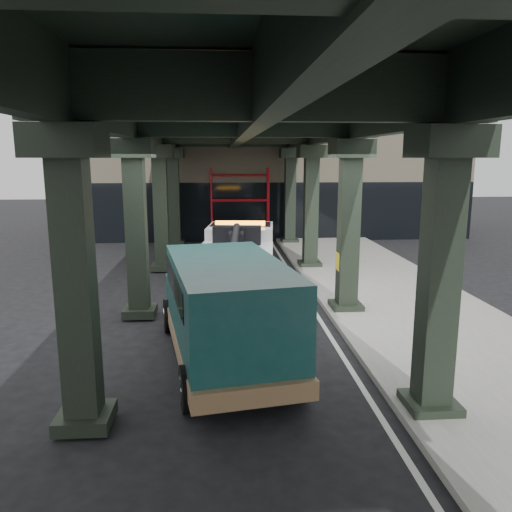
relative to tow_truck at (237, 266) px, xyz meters
name	(u,v)px	position (x,y,z in m)	size (l,w,h in m)	color
ground	(264,339)	(0.59, -2.98, -1.24)	(90.00, 90.00, 0.00)	black
sidewalk	(408,309)	(5.09, -0.98, -1.17)	(5.00, 40.00, 0.15)	gray
lane_stripe	(316,313)	(2.29, -0.98, -1.24)	(0.12, 38.00, 0.01)	silver
viaduct	(244,122)	(0.19, -0.98, 4.22)	(7.40, 32.00, 6.40)	black
building	(268,166)	(2.59, 17.02, 2.76)	(22.00, 10.00, 8.00)	#C6B793
scaffolding	(240,204)	(0.59, 11.67, 0.87)	(3.08, 0.88, 4.00)	red
tow_truck	(237,266)	(0.00, 0.00, 0.00)	(3.00, 7.95, 2.55)	black
towed_van	(225,308)	(-0.40, -4.49, 0.05)	(3.23, 6.20, 2.40)	#124241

